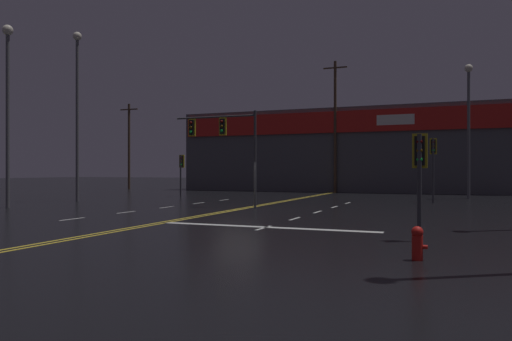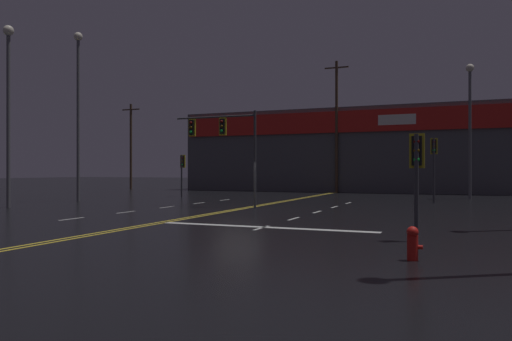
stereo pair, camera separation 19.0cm
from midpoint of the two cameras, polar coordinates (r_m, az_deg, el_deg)
name	(u,v)px [view 2 (the right image)]	position (r m, az deg, el deg)	size (l,w,h in m)	color
ground_plane	(237,209)	(25.67, -1.95, -4.47)	(200.00, 200.00, 0.00)	black
road_markings	(240,211)	(24.32, -1.56, -4.71)	(12.55, 60.00, 0.01)	gold
traffic_signal_median	(221,134)	(27.64, -3.79, 4.13)	(4.88, 0.36, 5.22)	#38383D
traffic_signal_corner_northwest	(182,166)	(38.78, -8.28, 0.52)	(0.42, 0.36, 3.21)	#38383D
traffic_signal_corner_southeast	(417,162)	(14.91, 18.24, 0.91)	(0.42, 0.36, 3.06)	#38383D
traffic_signal_corner_northeast	(434,155)	(32.65, 19.83, 1.65)	(0.42, 0.36, 4.00)	#38383D
streetlight_near_left	(8,92)	(30.16, -26.28, 8.06)	(0.56, 0.56, 9.81)	#59595E
streetlight_median_approach	(470,113)	(38.40, 23.39, 6.07)	(0.56, 0.56, 9.51)	#59595E
streetlight_far_right	(78,96)	(34.79, -19.51, 8.07)	(0.56, 0.56, 11.02)	#59595E
fire_hydrant	(413,242)	(11.74, 17.92, -7.83)	(0.35, 0.26, 0.76)	red
building_backdrop	(347,152)	(51.14, 10.49, 2.15)	(31.13, 10.23, 7.81)	#4C4C51
utility_pole_row	(338,132)	(46.16, 9.50, 4.33)	(46.07, 0.26, 12.00)	#4C3828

